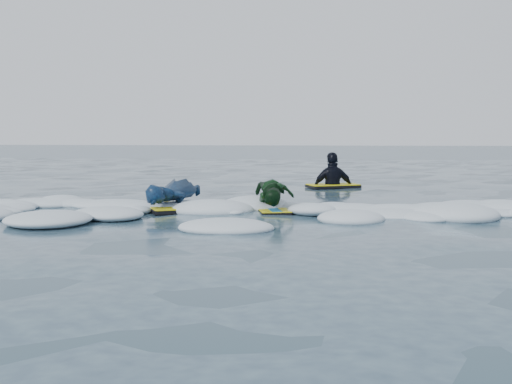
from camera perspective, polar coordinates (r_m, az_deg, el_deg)
ground at (r=8.02m, az=-1.73°, el=-2.94°), size 120.00×120.00×0.00m
foam_band at (r=9.03m, az=-0.70°, el=-2.03°), size 12.00×3.10×0.30m
prone_woman_unit at (r=9.77m, az=-7.46°, el=-0.24°), size 1.03×1.72×0.43m
prone_child_unit at (r=9.37m, az=1.63°, el=-0.32°), size 0.71×1.27×0.47m
waiting_rider_unit at (r=13.68m, az=6.85°, el=0.20°), size 1.22×0.99×1.61m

